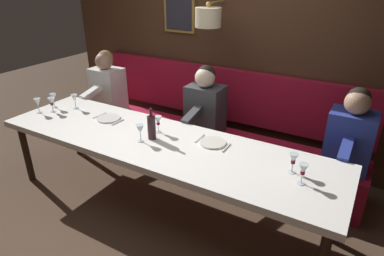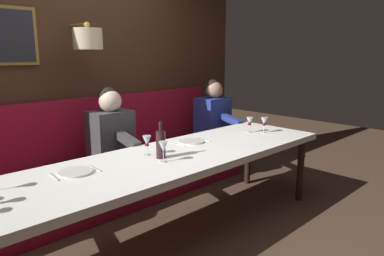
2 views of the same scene
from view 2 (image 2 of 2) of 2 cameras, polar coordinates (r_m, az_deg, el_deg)
ground_plane at (r=3.21m, az=-3.57°, el=-17.26°), size 12.00×12.00×0.00m
dining_table at (r=2.94m, az=-3.74°, el=-5.54°), size 0.90×3.29×0.74m
banquette_bench at (r=3.78m, az=-12.56°, el=-9.14°), size 0.52×3.49×0.45m
back_wall_panel at (r=4.03m, az=-17.69°, el=8.49°), size 0.59×4.69×2.90m
diner_nearest at (r=4.54m, az=3.43°, el=2.45°), size 0.60×0.40×0.79m
diner_near at (r=3.60m, az=-12.88°, el=-0.37°), size 0.60×0.40×0.79m
place_setting_0 at (r=3.35m, az=-0.10°, el=-2.20°), size 0.24×0.31×0.01m
place_setting_1 at (r=2.64m, az=-18.21°, el=-6.74°), size 0.24×0.32×0.01m
wine_glass_1 at (r=3.80m, az=11.54°, el=0.97°), size 0.07×0.07×0.16m
wine_glass_3 at (r=2.93m, az=-7.27°, el=-2.17°), size 0.07×0.07×0.16m
wine_glass_5 at (r=2.73m, az=-4.64°, el=-3.14°), size 0.07×0.07×0.16m
wine_glass_6 at (r=3.79m, az=9.26°, el=1.01°), size 0.07×0.07×0.16m
wine_bottle at (r=2.84m, az=-5.12°, el=-2.56°), size 0.08×0.08×0.30m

